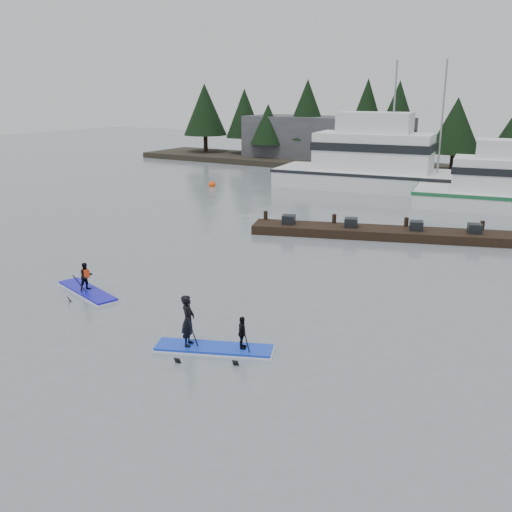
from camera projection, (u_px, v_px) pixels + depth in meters
The scene contains 9 objects.
ground at pixel (165, 330), 19.36m from camera, with size 160.00×160.00×0.00m, color slate.
far_shore at pixel (452, 172), 53.80m from camera, with size 70.00×8.00×0.60m, color #2D281E.
treeline at pixel (452, 175), 53.88m from camera, with size 60.00×4.00×8.00m, color black, non-canonical shape.
waterfront_building at pixel (326, 140), 61.75m from camera, with size 18.00×6.00×5.00m, color #4C4C51.
fishing_boat_large at pixel (394, 179), 46.10m from camera, with size 21.03×8.26×11.23m.
floating_dock at pixel (387, 233), 31.30m from camera, with size 14.90×1.99×0.50m, color black.
buoy_a at pixel (212, 186), 47.78m from camera, with size 0.58×0.58×0.58m, color #FF4A0C.
paddleboard_solo at pixel (87, 285), 22.77m from camera, with size 3.60×1.84×1.75m.
paddleboard_duo at pixel (208, 334), 17.71m from camera, with size 3.71×2.20×2.31m.
Camera 1 is at (11.87, -13.71, 7.86)m, focal length 40.00 mm.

